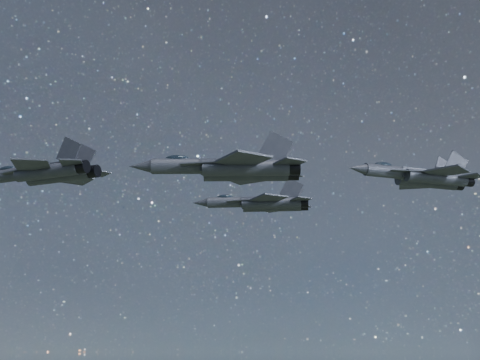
{
  "coord_description": "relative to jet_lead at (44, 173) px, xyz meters",
  "views": [
    {
      "loc": [
        -1.04,
        -67.43,
        134.94
      ],
      "look_at": [
        -1.76,
        0.85,
        152.56
      ],
      "focal_mm": 50.0,
      "sensor_mm": 36.0,
      "label": 1
    }
  ],
  "objects": [
    {
      "name": "jet_lead",
      "position": [
        0.0,
        0.0,
        0.0
      ],
      "size": [
        14.83,
        9.77,
        3.8
      ],
      "rotation": [
        0.0,
        0.0,
        -0.4
      ],
      "color": "#30323C"
    },
    {
      "name": "jet_left",
      "position": [
        21.58,
        22.17,
        1.85
      ],
      "size": [
        15.77,
        11.1,
        3.98
      ],
      "rotation": [
        0.0,
        0.0,
        -0.08
      ],
      "color": "#30323C"
    },
    {
      "name": "jet_right",
      "position": [
        18.34,
        -7.14,
        -1.59
      ],
      "size": [
        15.12,
        10.8,
        3.87
      ],
      "rotation": [
        0.0,
        0.0,
        -0.0
      ],
      "color": "#30323C"
    },
    {
      "name": "jet_slot",
      "position": [
        39.07,
        9.88,
        2.09
      ],
      "size": [
        15.75,
        10.49,
        4.0
      ],
      "rotation": [
        0.0,
        0.0,
        0.35
      ],
      "color": "#30323C"
    }
  ]
}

